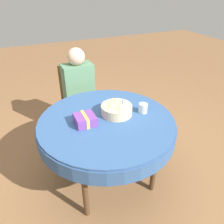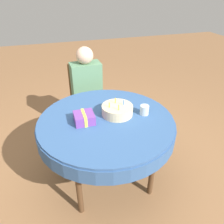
{
  "view_description": "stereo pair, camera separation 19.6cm",
  "coord_description": "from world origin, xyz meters",
  "px_view_note": "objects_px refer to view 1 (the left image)",
  "views": [
    {
      "loc": [
        -0.62,
        -1.52,
        1.79
      ],
      "look_at": [
        0.06,
        0.01,
        0.77
      ],
      "focal_mm": 35.0,
      "sensor_mm": 36.0,
      "label": 1
    },
    {
      "loc": [
        -0.43,
        -1.59,
        1.79
      ],
      "look_at": [
        0.06,
        0.01,
        0.77
      ],
      "focal_mm": 35.0,
      "sensor_mm": 36.0,
      "label": 2
    }
  ],
  "objects_px": {
    "chair": "(78,98)",
    "birthday_cake": "(117,110)",
    "gift_box": "(85,120)",
    "person": "(79,86)",
    "drinking_glass": "(143,108)"
  },
  "relations": [
    {
      "from": "chair",
      "to": "birthday_cake",
      "type": "bearing_deg",
      "value": -84.05
    },
    {
      "from": "birthday_cake",
      "to": "gift_box",
      "type": "relative_size",
      "value": 1.62
    },
    {
      "from": "person",
      "to": "birthday_cake",
      "type": "xyz_separation_m",
      "value": [
        0.12,
        -0.83,
        0.08
      ]
    },
    {
      "from": "drinking_glass",
      "to": "gift_box",
      "type": "bearing_deg",
      "value": 176.35
    },
    {
      "from": "chair",
      "to": "birthday_cake",
      "type": "xyz_separation_m",
      "value": [
        0.13,
        -0.93,
        0.29
      ]
    },
    {
      "from": "chair",
      "to": "person",
      "type": "relative_size",
      "value": 0.78
    },
    {
      "from": "chair",
      "to": "drinking_glass",
      "type": "distance_m",
      "value": 1.1
    },
    {
      "from": "drinking_glass",
      "to": "gift_box",
      "type": "xyz_separation_m",
      "value": [
        -0.56,
        0.04,
        -0.0
      ]
    },
    {
      "from": "chair",
      "to": "gift_box",
      "type": "height_order",
      "value": "chair"
    },
    {
      "from": "drinking_glass",
      "to": "gift_box",
      "type": "distance_m",
      "value": 0.56
    },
    {
      "from": "birthday_cake",
      "to": "drinking_glass",
      "type": "height_order",
      "value": "birthday_cake"
    },
    {
      "from": "gift_box",
      "to": "chair",
      "type": "bearing_deg",
      "value": 78.79
    },
    {
      "from": "birthday_cake",
      "to": "gift_box",
      "type": "bearing_deg",
      "value": -173.74
    },
    {
      "from": "person",
      "to": "gift_box",
      "type": "relative_size",
      "value": 6.42
    },
    {
      "from": "person",
      "to": "birthday_cake",
      "type": "distance_m",
      "value": 0.84
    }
  ]
}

